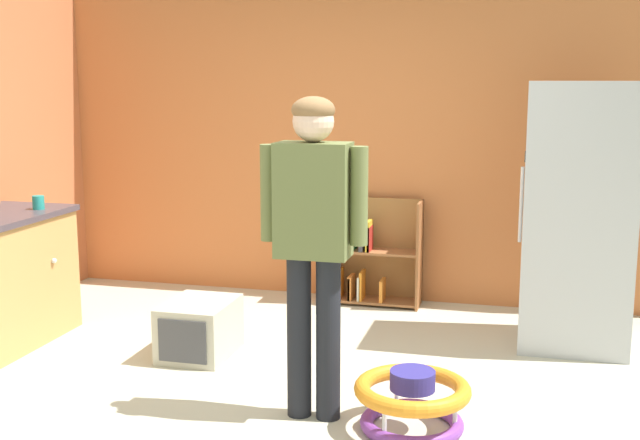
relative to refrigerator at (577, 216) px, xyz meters
name	(u,v)px	position (x,y,z in m)	size (l,w,h in m)	color
ground_plane	(287,404)	(-1.58, -1.48, -0.89)	(12.00, 12.00, 0.00)	beige
back_wall	(370,135)	(-1.58, 0.85, 0.46)	(5.20, 0.06, 2.70)	#C6713D
refrigerator	(577,216)	(0.00, 0.00, 0.00)	(0.73, 0.68, 1.78)	#B7BABF
bookshelf	(365,258)	(-1.57, 0.66, -0.52)	(0.80, 0.28, 0.85)	#9C6137
standing_person	(313,227)	(-1.40, -1.60, 0.15)	(0.57, 0.22, 1.71)	black
baby_walker	(412,401)	(-0.86, -1.63, -0.73)	(0.60, 0.60, 0.32)	purple
pet_carrier	(199,329)	(-2.37, -0.85, -0.71)	(0.42, 0.55, 0.36)	beige
teal_cup	(38,203)	(-3.61, -0.71, 0.06)	(0.08, 0.08, 0.10)	teal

